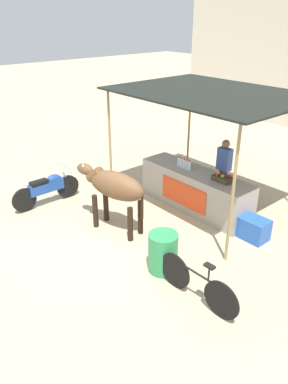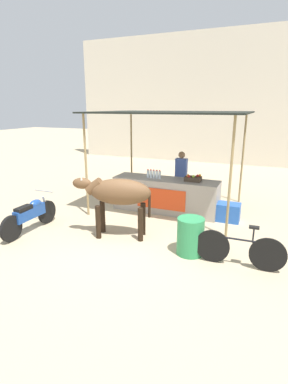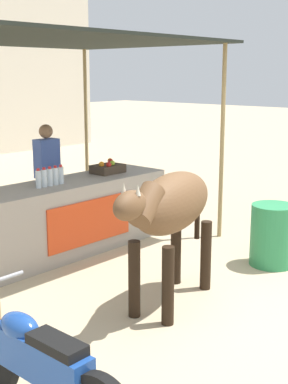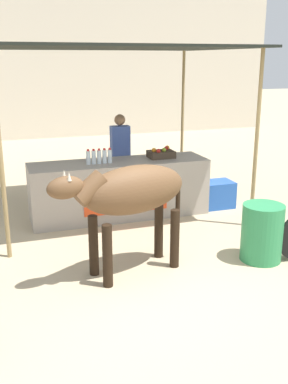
{
  "view_description": "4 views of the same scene",
  "coord_description": "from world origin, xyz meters",
  "px_view_note": "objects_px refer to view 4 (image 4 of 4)",
  "views": [
    {
      "loc": [
        5.45,
        -4.1,
        4.4
      ],
      "look_at": [
        -0.23,
        0.76,
        0.79
      ],
      "focal_mm": 35.0,
      "sensor_mm": 36.0,
      "label": 1
    },
    {
      "loc": [
        2.63,
        -5.65,
        2.93
      ],
      "look_at": [
        -0.36,
        1.47,
        0.73
      ],
      "focal_mm": 28.0,
      "sensor_mm": 36.0,
      "label": 2
    },
    {
      "loc": [
        -4.5,
        -3.17,
        2.36
      ],
      "look_at": [
        0.35,
        1.18,
        0.91
      ],
      "focal_mm": 50.0,
      "sensor_mm": 36.0,
      "label": 3
    },
    {
      "loc": [
        -1.94,
        -4.88,
        2.62
      ],
      "look_at": [
        0.08,
        1.12,
        0.72
      ],
      "focal_mm": 42.0,
      "sensor_mm": 36.0,
      "label": 4
    }
  ],
  "objects_px": {
    "vendor_behind_counter": "(120,158)",
    "water_barrel": "(262,233)",
    "stall_counter": "(120,189)",
    "cooler_box": "(216,194)",
    "fruit_crate": "(161,154)",
    "cow": "(130,194)"
  },
  "relations": [
    {
      "from": "vendor_behind_counter",
      "to": "cooler_box",
      "type": "distance_m",
      "value": 1.88
    },
    {
      "from": "cow",
      "to": "stall_counter",
      "type": "bearing_deg",
      "value": 77.92
    },
    {
      "from": "cooler_box",
      "to": "cow",
      "type": "bearing_deg",
      "value": -138.39
    },
    {
      "from": "fruit_crate",
      "to": "cooler_box",
      "type": "height_order",
      "value": "fruit_crate"
    },
    {
      "from": "stall_counter",
      "to": "cooler_box",
      "type": "relative_size",
      "value": 5.0
    },
    {
      "from": "cooler_box",
      "to": "vendor_behind_counter",
      "type": "bearing_deg",
      "value": 151.43
    },
    {
      "from": "fruit_crate",
      "to": "cow",
      "type": "distance_m",
      "value": 2.46
    },
    {
      "from": "stall_counter",
      "to": "vendor_behind_counter",
      "type": "height_order",
      "value": "vendor_behind_counter"
    },
    {
      "from": "cooler_box",
      "to": "stall_counter",
      "type": "bearing_deg",
      "value": 176.9
    },
    {
      "from": "stall_counter",
      "to": "cow",
      "type": "bearing_deg",
      "value": -102.08
    },
    {
      "from": "stall_counter",
      "to": "vendor_behind_counter",
      "type": "distance_m",
      "value": 0.87
    },
    {
      "from": "water_barrel",
      "to": "cow",
      "type": "bearing_deg",
      "value": 172.92
    },
    {
      "from": "fruit_crate",
      "to": "cooler_box",
      "type": "relative_size",
      "value": 0.73
    },
    {
      "from": "vendor_behind_counter",
      "to": "cow",
      "type": "xyz_separation_m",
      "value": [
        -0.68,
        -2.84,
        0.18
      ]
    },
    {
      "from": "stall_counter",
      "to": "water_barrel",
      "type": "xyz_separation_m",
      "value": [
        1.32,
        -2.3,
        -0.09
      ]
    },
    {
      "from": "vendor_behind_counter",
      "to": "cooler_box",
      "type": "bearing_deg",
      "value": -28.57
    },
    {
      "from": "fruit_crate",
      "to": "cow",
      "type": "height_order",
      "value": "cow"
    },
    {
      "from": "stall_counter",
      "to": "vendor_behind_counter",
      "type": "relative_size",
      "value": 1.82
    },
    {
      "from": "vendor_behind_counter",
      "to": "water_barrel",
      "type": "relative_size",
      "value": 2.13
    },
    {
      "from": "vendor_behind_counter",
      "to": "water_barrel",
      "type": "xyz_separation_m",
      "value": [
        1.09,
        -3.06,
        -0.46
      ]
    },
    {
      "from": "vendor_behind_counter",
      "to": "stall_counter",
      "type": "bearing_deg",
      "value": -107.06
    },
    {
      "from": "vendor_behind_counter",
      "to": "fruit_crate",
      "type": "bearing_deg",
      "value": -52.63
    }
  ]
}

